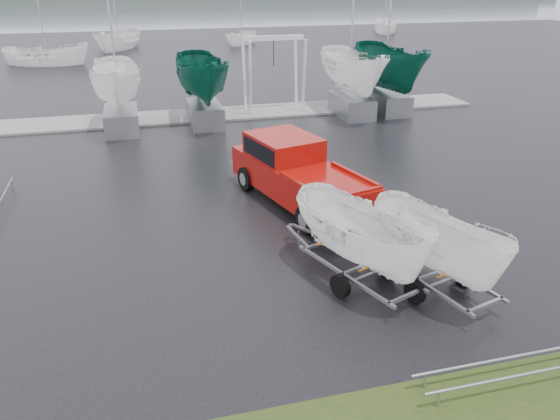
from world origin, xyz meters
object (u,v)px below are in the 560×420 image
object	(u,v)px
boat_hoist	(274,63)
pickup_truck	(295,170)
trailer_hitched	(445,194)
trailer_parked	(365,184)

from	to	relation	value
boat_hoist	pickup_truck	bearing A→B (deg)	-100.93
trailer_hitched	trailer_parked	size ratio (longest dim) A/B	0.95
trailer_hitched	trailer_parked	bearing A→B (deg)	140.85
pickup_truck	trailer_parked	xyz separation A→B (m)	(0.05, -5.73, 1.64)
trailer_parked	pickup_truck	bearing A→B (deg)	70.60
trailer_parked	boat_hoist	distance (m)	18.50
pickup_truck	trailer_hitched	world-z (taller)	trailer_hitched
pickup_truck	boat_hoist	size ratio (longest dim) A/B	1.63
trailer_hitched	boat_hoist	bearing A→B (deg)	72.91
trailer_hitched	boat_hoist	distance (m)	19.11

